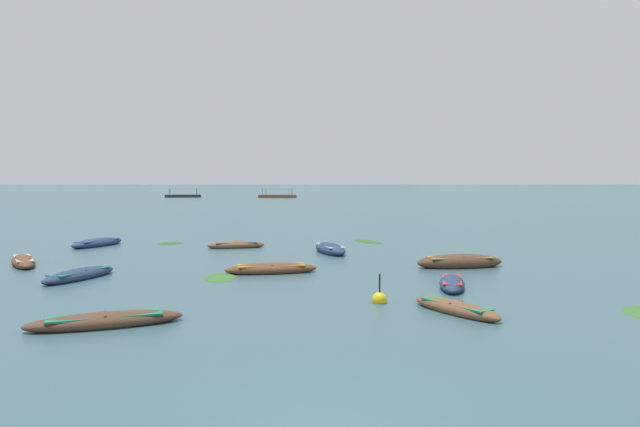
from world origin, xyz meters
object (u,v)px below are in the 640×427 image
at_px(rowboat_7, 330,249).
at_px(rowboat_0, 271,269).
at_px(rowboat_5, 456,308).
at_px(mooring_buoy, 380,299).
at_px(rowboat_1, 97,243).
at_px(ferry_1, 183,196).
at_px(rowboat_6, 460,262).
at_px(rowboat_4, 452,283).
at_px(rowboat_3, 79,275).
at_px(rowboat_10, 106,321).
at_px(rowboat_9, 23,261).
at_px(rowboat_2, 236,245).
at_px(ferry_0, 277,196).

bearing_deg(rowboat_7, rowboat_0, -107.67).
distance_m(rowboat_5, mooring_buoy, 2.67).
distance_m(rowboat_1, ferry_1, 117.04).
bearing_deg(rowboat_1, rowboat_6, -19.54).
bearing_deg(rowboat_4, rowboat_0, 157.71).
bearing_deg(rowboat_1, rowboat_3, -67.98).
bearing_deg(rowboat_3, rowboat_5, -19.78).
bearing_deg(rowboat_3, rowboat_10, -58.86).
bearing_deg(rowboat_9, rowboat_5, -24.75).
distance_m(rowboat_1, mooring_buoy, 23.39).
distance_m(rowboat_4, mooring_buoy, 4.12).
distance_m(rowboat_6, ferry_1, 131.15).
relative_size(rowboat_1, rowboat_4, 1.25).
bearing_deg(rowboat_9, rowboat_4, -13.19).
bearing_deg(rowboat_7, rowboat_6, -38.33).
height_order(rowboat_9, mooring_buoy, mooring_buoy).
relative_size(rowboat_3, rowboat_4, 1.18).
distance_m(rowboat_5, ferry_1, 139.34).
relative_size(rowboat_2, rowboat_6, 0.83).
bearing_deg(rowboat_10, ferry_0, 95.74).
relative_size(rowboat_0, rowboat_6, 0.98).
xyz_separation_m(rowboat_0, rowboat_6, (8.77, 2.23, 0.07)).
bearing_deg(rowboat_4, rowboat_10, -148.97).
distance_m(rowboat_1, rowboat_2, 9.06).
height_order(rowboat_1, rowboat_2, rowboat_1).
bearing_deg(mooring_buoy, rowboat_4, 44.95).
bearing_deg(rowboat_3, rowboat_7, 42.58).
relative_size(rowboat_5, rowboat_9, 0.80).
bearing_deg(mooring_buoy, rowboat_5, -30.33).
height_order(rowboat_0, rowboat_2, rowboat_0).
bearing_deg(rowboat_0, rowboat_2, 110.91).
height_order(rowboat_3, mooring_buoy, mooring_buoy).
distance_m(rowboat_4, rowboat_10, 12.60).
relative_size(rowboat_3, rowboat_6, 0.93).
bearing_deg(mooring_buoy, rowboat_6, 62.96).
bearing_deg(rowboat_6, rowboat_2, 149.85).
bearing_deg(rowboat_2, rowboat_1, 177.36).
xyz_separation_m(rowboat_2, rowboat_9, (-8.94, -7.79, 0.01)).
bearing_deg(mooring_buoy, rowboat_3, 162.37).
bearing_deg(rowboat_10, ferry_1, 106.32).
distance_m(rowboat_10, ferry_0, 132.01).
height_order(rowboat_5, ferry_0, ferry_0).
height_order(rowboat_1, rowboat_6, rowboat_6).
bearing_deg(rowboat_4, rowboat_7, 116.41).
bearing_deg(rowboat_0, ferry_0, 97.72).
height_order(rowboat_1, rowboat_4, rowboat_1).
xyz_separation_m(rowboat_0, ferry_0, (-16.51, 121.78, 0.27)).
xyz_separation_m(rowboat_5, rowboat_9, (-19.42, 8.96, 0.03)).
bearing_deg(rowboat_0, rowboat_10, -109.03).
xyz_separation_m(rowboat_1, rowboat_2, (9.05, -0.42, -0.02)).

